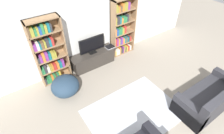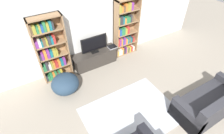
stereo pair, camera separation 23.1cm
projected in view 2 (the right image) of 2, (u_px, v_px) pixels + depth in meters
wall_back at (88, 26)px, 5.22m from camera, size 8.80×0.06×2.60m
bookshelf_left at (50, 51)px, 4.84m from camera, size 0.86×0.30×1.97m
bookshelf_right at (125, 29)px, 5.82m from camera, size 0.86×0.30×1.97m
tv_stand at (95, 58)px, 5.73m from camera, size 1.48×0.44×0.51m
television at (94, 44)px, 5.38m from camera, size 0.85×0.16×0.56m
laptop at (112, 47)px, 5.77m from camera, size 0.29×0.25×0.03m
area_rug at (131, 114)px, 4.39m from camera, size 2.28×1.67×0.02m
couch_right_sofa at (210, 104)px, 4.29m from camera, size 1.82×0.84×0.85m
beanbag_ottoman at (65, 84)px, 4.82m from camera, size 0.76×0.76×0.54m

